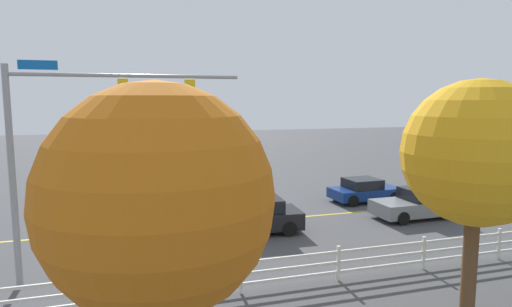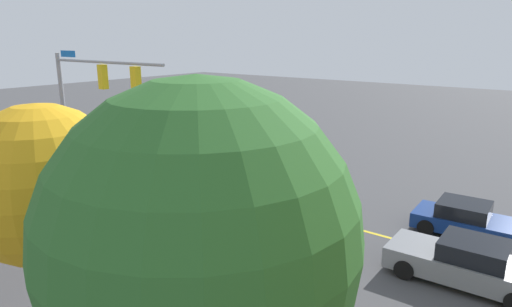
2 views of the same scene
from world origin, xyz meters
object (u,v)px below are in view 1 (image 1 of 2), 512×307
(car_0, at_px, (205,201))
(car_1, at_px, (420,204))
(car_3, at_px, (252,216))
(tree_1, at_px, (158,200))
(tree_0, at_px, (477,154))
(car_2, at_px, (364,190))

(car_0, distance_m, car_1, 10.74)
(car_1, distance_m, car_3, 8.64)
(car_3, bearing_deg, tree_1, 69.00)
(tree_0, bearing_deg, car_0, -73.99)
(car_0, xyz_separation_m, tree_1, (3.22, 13.92, 3.44))
(car_0, bearing_deg, tree_1, -104.85)
(tree_0, relative_size, tree_1, 1.02)
(tree_1, bearing_deg, car_1, -142.36)
(car_1, bearing_deg, car_2, -78.87)
(car_2, bearing_deg, tree_0, -114.21)
(car_0, bearing_deg, tree_0, -75.81)
(car_0, distance_m, car_3, 3.88)
(tree_0, bearing_deg, car_2, -111.59)
(car_1, bearing_deg, tree_0, 56.34)
(car_2, height_order, car_3, car_3)
(car_2, relative_size, car_3, 0.91)
(tree_1, bearing_deg, car_3, -114.40)
(car_3, relative_size, tree_0, 0.71)
(car_0, relative_size, car_3, 0.97)
(car_1, bearing_deg, car_0, -21.13)
(car_3, bearing_deg, car_2, -150.90)
(car_3, distance_m, tree_1, 11.82)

